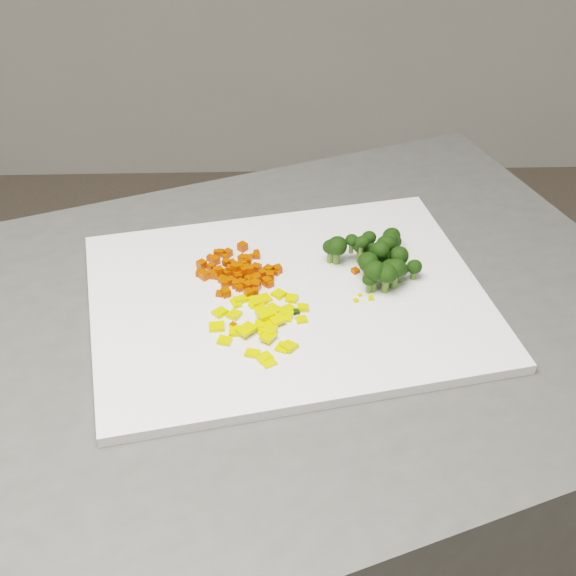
{
  "coord_description": "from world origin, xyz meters",
  "views": [
    {
      "loc": [
        0.13,
        -0.67,
        1.47
      ],
      "look_at": [
        0.15,
        0.06,
        0.92
      ],
      "focal_mm": 50.0,
      "sensor_mm": 36.0,
      "label": 1
    }
  ],
  "objects_px": {
    "counter_block": "(264,560)",
    "carrot_pile": "(237,264)",
    "pepper_pile": "(267,321)",
    "broccoli_pile": "(367,247)",
    "cutting_board": "(288,299)"
  },
  "relations": [
    {
      "from": "counter_block",
      "to": "pepper_pile",
      "type": "xyz_separation_m",
      "value": [
        0.01,
        -0.02,
        0.47
      ]
    },
    {
      "from": "counter_block",
      "to": "broccoli_pile",
      "type": "xyz_separation_m",
      "value": [
        0.13,
        0.09,
        0.49
      ]
    },
    {
      "from": "broccoli_pile",
      "to": "counter_block",
      "type": "bearing_deg",
      "value": -145.86
    },
    {
      "from": "carrot_pile",
      "to": "broccoli_pile",
      "type": "bearing_deg",
      "value": 3.99
    },
    {
      "from": "counter_block",
      "to": "cutting_board",
      "type": "relative_size",
      "value": 2.08
    },
    {
      "from": "counter_block",
      "to": "cutting_board",
      "type": "bearing_deg",
      "value": 43.64
    },
    {
      "from": "cutting_board",
      "to": "carrot_pile",
      "type": "bearing_deg",
      "value": 143.62
    },
    {
      "from": "counter_block",
      "to": "broccoli_pile",
      "type": "relative_size",
      "value": 7.81
    },
    {
      "from": "counter_block",
      "to": "cutting_board",
      "type": "xyz_separation_m",
      "value": [
        0.04,
        0.03,
        0.46
      ]
    },
    {
      "from": "counter_block",
      "to": "carrot_pile",
      "type": "xyz_separation_m",
      "value": [
        -0.02,
        0.08,
        0.48
      ]
    },
    {
      "from": "counter_block",
      "to": "broccoli_pile",
      "type": "bearing_deg",
      "value": 34.14
    },
    {
      "from": "counter_block",
      "to": "carrot_pile",
      "type": "relative_size",
      "value": 9.37
    },
    {
      "from": "counter_block",
      "to": "pepper_pile",
      "type": "distance_m",
      "value": 0.47
    },
    {
      "from": "carrot_pile",
      "to": "broccoli_pile",
      "type": "xyz_separation_m",
      "value": [
        0.15,
        0.01,
        0.01
      ]
    },
    {
      "from": "cutting_board",
      "to": "broccoli_pile",
      "type": "bearing_deg",
      "value": 29.78
    }
  ]
}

